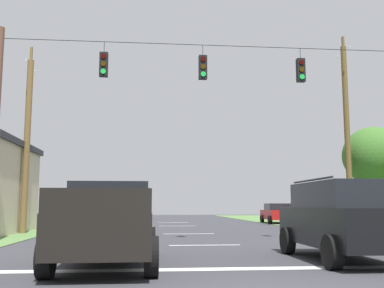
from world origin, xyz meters
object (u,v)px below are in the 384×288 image
Objects in this scene: suv_black at (343,218)px; overhead_signal_span at (205,126)px; utility_pole_mid_right at (347,134)px; utility_pole_near_left at (27,142)px; pickup_truck at (108,223)px; distant_car_crossing_white at (336,215)px; tree_roadside_far_right at (373,156)px; distant_car_oncoming at (277,213)px.

overhead_signal_span is at bearing 116.11° from suv_black.
suv_black is 0.46× the size of utility_pole_mid_right.
pickup_truck is at bearing -67.20° from utility_pole_near_left.
distant_car_crossing_white is 5.85m from tree_roadside_far_right.
pickup_truck is 22.12m from distant_car_crossing_white.
utility_pole_mid_right is at bearing -86.66° from distant_car_oncoming.
distant_car_oncoming is 11.19m from tree_roadside_far_right.
distant_car_crossing_white is at bearing 53.59° from pickup_truck.
utility_pole_mid_right is at bearing -153.09° from tree_roadside_far_right.
utility_pole_near_left is 1.67× the size of tree_roadside_far_right.
pickup_truck is at bearing -133.64° from utility_pole_mid_right.
utility_pole_near_left is (-11.12, 12.00, 3.49)m from suv_black.
suv_black is at bearing -63.89° from overhead_signal_span.
utility_pole_mid_right reaches higher than tree_roadside_far_right.
suv_black is at bearing 3.46° from pickup_truck.
suv_black reaches higher than pickup_truck.
pickup_truck is 0.57× the size of utility_pole_near_left.
tree_roadside_far_right is at bearing 59.55° from suv_black.
pickup_truck is 1.24× the size of distant_car_oncoming.
distant_car_oncoming is at bearing 65.90° from overhead_signal_span.
overhead_signal_span reaches higher than distant_car_crossing_white.
suv_black reaches higher than distant_car_crossing_white.
suv_black is 1.11× the size of distant_car_crossing_white.
distant_car_oncoming is 0.41× the size of utility_pole_mid_right.
utility_pole_near_left is at bearing -163.46° from distant_car_crossing_white.
distant_car_oncoming is at bearing 78.03° from suv_black.
utility_pole_near_left is at bearing 178.82° from utility_pole_mid_right.
utility_pole_mid_right reaches higher than overhead_signal_span.
overhead_signal_span is 1.51× the size of utility_pole_mid_right.
pickup_truck is 0.51× the size of utility_pole_mid_right.
pickup_truck is 13.88m from utility_pole_near_left.
utility_pole_mid_right is at bearing 35.12° from overhead_signal_span.
suv_black is 0.51× the size of utility_pole_near_left.
distant_car_crossing_white is at bearing 73.89° from utility_pole_mid_right.
distant_car_crossing_white is at bearing 49.30° from overhead_signal_span.
overhead_signal_span is 2.96× the size of pickup_truck.
distant_car_crossing_white is 0.76× the size of tree_roadside_far_right.
overhead_signal_span is at bearing -144.88° from utility_pole_mid_right.
utility_pole_mid_right is 16.66m from utility_pole_near_left.
suv_black reaches higher than distant_car_oncoming.
overhead_signal_span is 3.65× the size of distant_car_oncoming.
overhead_signal_span is at bearing -146.28° from tree_roadside_far_right.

